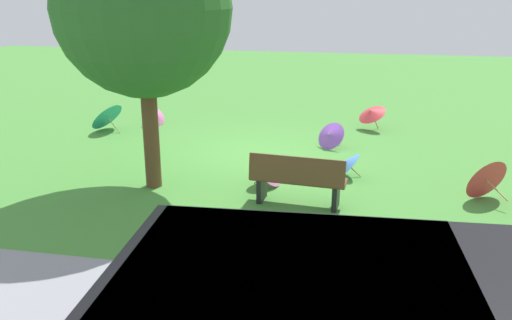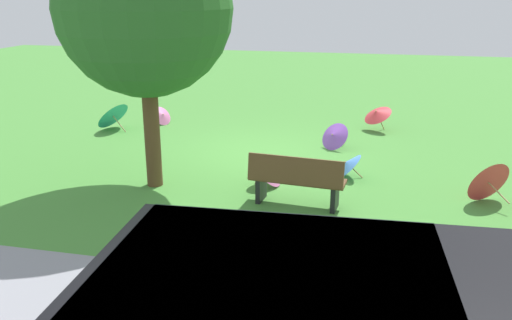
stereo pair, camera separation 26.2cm
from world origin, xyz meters
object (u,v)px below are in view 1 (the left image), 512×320
Objects in this scene: parasol_pink_0 at (156,116)px; parasol_red_1 at (483,177)px; parasol_pink_1 at (269,171)px; parasol_teal_0 at (105,115)px; parasol_red_0 at (371,112)px; shade_tree at (143,9)px; park_bench at (298,180)px; parasol_purple_0 at (330,135)px; parasol_blue_0 at (346,163)px.

parasol_pink_0 is 0.75× the size of parasol_red_1.
parasol_teal_0 is at bearing -32.99° from parasol_pink_1.
parasol_red_0 is 5.66m from parasol_pink_0.
shade_tree reaches higher than parasol_pink_1.
park_bench is 2.38× the size of parasol_pink_0.
parasol_teal_0 is at bearing -36.24° from park_bench.
parasol_blue_0 is at bearing 102.87° from parasol_purple_0.
parasol_red_1 is at bearing 137.02° from parasol_purple_0.
parasol_red_0 is 6.82m from parasol_teal_0.
shade_tree is 4.72× the size of parasol_red_0.
parasol_teal_0 reaches higher than parasol_pink_1.
parasol_pink_1 is at bearing -168.33° from shade_tree.
parasol_purple_0 reaches higher than parasol_pink_1.
parasol_teal_0 is (4.78, -3.11, 0.13)m from parasol_pink_1.
parasol_purple_0 is at bearing -109.80° from parasol_pink_1.
parasol_pink_0 is 4.87m from parasol_purple_0.
parasol_red_0 is 1.08× the size of parasol_red_1.
shade_tree is at bearing 19.06° from parasol_blue_0.
parasol_red_1 reaches higher than parasol_red_0.
parasol_pink_1 is 2.82m from parasol_purple_0.
parasol_red_1 is (-5.83, -0.49, -2.76)m from shade_tree.
parasol_red_1 is (-7.47, 3.88, 0.15)m from parasol_pink_0.
parasol_teal_0 is 9.05m from parasol_red_1.
parasol_teal_0 is at bearing 11.80° from parasol_red_0.
parasol_pink_1 is (-2.10, -0.43, -2.88)m from shade_tree.
parasol_teal_0 is at bearing -52.77° from shade_tree.
parasol_purple_0 is at bearing 164.67° from parasol_pink_0.
parasol_red_1 is at bearing 152.58° from parasol_pink_0.
parasol_pink_1 is (0.63, -0.86, -0.18)m from park_bench.
parasol_pink_0 is 0.64× the size of parasol_teal_0.
parasol_blue_0 is (0.51, 3.73, -0.19)m from parasol_red_0.
parasol_pink_1 is at bearing 0.92° from parasol_red_1.
parasol_pink_1 is (-3.74, 3.94, 0.03)m from parasol_pink_0.
parasol_purple_0 is at bearing -95.33° from park_bench.
parasol_pink_1 reaches higher than parasol_blue_0.
parasol_red_0 is 4.81m from parasol_red_1.
parasol_blue_0 is 0.90× the size of parasol_pink_1.
parasol_red_0 is (-3.99, -4.93, -2.70)m from shade_tree.
parasol_blue_0 is at bearing 148.28° from parasol_pink_0.
parasol_teal_0 reaches higher than parasol_red_0.
parasol_teal_0 is (6.17, -2.34, 0.15)m from parasol_blue_0.
park_bench reaches higher than parasol_pink_0.
park_bench is 6.71m from parasol_teal_0.
park_bench is 5.51m from parasol_red_0.
parasol_purple_0 reaches higher than parasol_blue_0.
parasol_red_1 reaches higher than parasol_pink_0.
parasol_blue_0 is at bearing 82.25° from parasol_red_0.
parasol_red_0 is 1.20× the size of parasol_purple_0.
parasol_red_1 is (-2.78, 2.59, 0.10)m from parasol_purple_0.
parasol_teal_0 reaches higher than parasol_pink_0.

